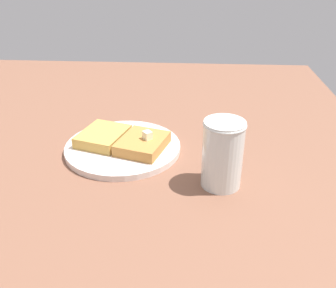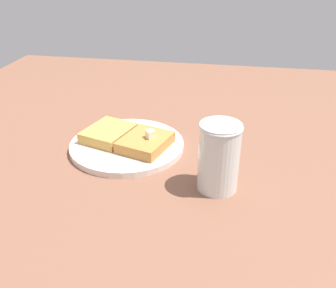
% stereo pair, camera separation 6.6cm
% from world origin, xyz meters
% --- Properties ---
extents(table_surface, '(1.06, 1.06, 0.02)m').
position_xyz_m(table_surface, '(0.00, 0.00, 0.01)').
color(table_surface, brown).
rests_on(table_surface, ground).
extents(plate, '(0.22, 0.22, 0.01)m').
position_xyz_m(plate, '(-0.02, 0.08, 0.03)').
color(plate, silver).
rests_on(plate, table_surface).
extents(toast_slice_left, '(0.10, 0.12, 0.02)m').
position_xyz_m(toast_slice_left, '(-0.06, 0.09, 0.05)').
color(toast_slice_left, '#B97E3C').
rests_on(toast_slice_left, plate).
extents(toast_slice_middle, '(0.10, 0.12, 0.02)m').
position_xyz_m(toast_slice_middle, '(0.02, 0.07, 0.05)').
color(toast_slice_middle, gold).
rests_on(toast_slice_middle, plate).
extents(butter_pat_primary, '(0.02, 0.02, 0.02)m').
position_xyz_m(butter_pat_primary, '(-0.07, 0.09, 0.06)').
color(butter_pat_primary, '#F6F0C4').
rests_on(butter_pat_primary, toast_slice_left).
extents(fork, '(0.16, 0.05, 0.00)m').
position_xyz_m(fork, '(-0.03, 0.02, 0.04)').
color(fork, silver).
rests_on(fork, plate).
extents(syrup_jar, '(0.07, 0.07, 0.12)m').
position_xyz_m(syrup_jar, '(-0.20, 0.18, 0.07)').
color(syrup_jar, '#451B0D').
rests_on(syrup_jar, table_surface).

